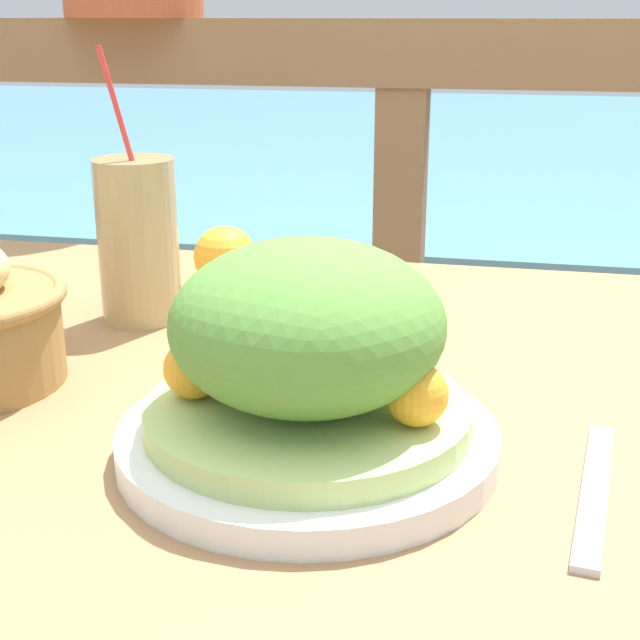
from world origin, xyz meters
The scene contains 7 objects.
patio_table centered at (0.00, 0.00, 0.65)m, with size 1.13×0.77×0.76m.
railing_fence centered at (0.00, 0.64, 0.78)m, with size 2.80×0.08×1.03m.
sea_backdrop centered at (0.00, 3.14, 0.28)m, with size 12.00×4.00×0.57m.
salad_plate centered at (0.03, -0.11, 0.82)m, with size 0.25×0.25×0.15m.
drink_glass centered at (-0.18, 0.13, 0.84)m, with size 0.08×0.08×0.25m.
fork centered at (0.22, -0.13, 0.76)m, with size 0.04×0.18×0.00m.
orange_near_basket centered at (-0.14, 0.24, 0.79)m, with size 0.07×0.07×0.07m.
Camera 1 is at (0.15, -0.63, 1.04)m, focal length 50.00 mm.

